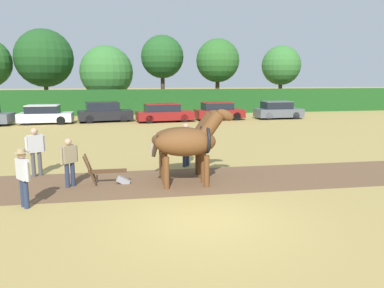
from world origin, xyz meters
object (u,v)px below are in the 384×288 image
at_px(parked_car_right, 278,110).
at_px(farmer_beside_team, 186,141).
at_px(tree_center_left, 44,58).
at_px(farmer_onlooker_right, 36,148).
at_px(tree_center, 106,72).
at_px(farmer_onlooker_left, 23,174).
at_px(tree_right, 218,61).
at_px(tree_center_right, 162,57).
at_px(parked_car_left, 45,115).
at_px(farmer_at_plow, 69,159).
at_px(draft_horse_lead_right, 184,139).
at_px(parked_car_center_left, 104,112).
at_px(parked_car_center, 164,113).
at_px(tree_far_right, 281,66).
at_px(draft_horse_lead_left, 189,142).
at_px(parked_car_center_right, 219,111).
at_px(plow, 111,175).

bearing_deg(parked_car_right, farmer_beside_team, -125.74).
height_order(tree_center_left, farmer_onlooker_right, tree_center_left).
height_order(tree_center, farmer_onlooker_left, tree_center).
xyz_separation_m(farmer_beside_team, farmer_onlooker_right, (-5.53, -0.48, 0.01)).
distance_m(tree_right, farmer_onlooker_left, 32.78).
distance_m(tree_center_right, parked_car_left, 16.19).
distance_m(tree_center, tree_right, 12.08).
distance_m(farmer_at_plow, parked_car_left, 18.36).
distance_m(draft_horse_lead_right, parked_car_center_left, 18.26).
relative_size(parked_car_left, parked_car_center, 0.85).
height_order(farmer_at_plow, parked_car_left, farmer_at_plow).
xyz_separation_m(draft_horse_lead_right, farmer_beside_team, (0.33, 1.52, -0.35)).
relative_size(tree_center_left, parked_car_right, 2.12).
height_order(tree_center, tree_far_right, tree_far_right).
bearing_deg(farmer_onlooker_left, parked_car_left, 63.99).
relative_size(draft_horse_lead_right, parked_car_left, 0.70).
distance_m(draft_horse_lead_left, parked_car_right, 21.68).
distance_m(tree_center_left, parked_car_center_right, 20.64).
bearing_deg(parked_car_center_right, tree_right, 71.63).
distance_m(plow, parked_car_center, 17.88).
xyz_separation_m(tree_center_left, parked_car_center_right, (15.88, -12.28, -4.80)).
bearing_deg(farmer_onlooker_right, farmer_beside_team, 64.96).
relative_size(tree_right, parked_car_left, 1.94).
bearing_deg(farmer_beside_team, draft_horse_lead_left, -53.69).
bearing_deg(tree_far_right, parked_car_right, -114.36).
bearing_deg(farmer_beside_team, tree_far_right, 103.38).
bearing_deg(parked_car_center, tree_center_left, 125.56).
distance_m(draft_horse_lead_right, parked_car_left, 19.06).
bearing_deg(parked_car_right, tree_right, 104.39).
height_order(tree_right, farmer_onlooker_right, tree_right).
bearing_deg(tree_far_right, tree_right, -174.31).
distance_m(draft_horse_lead_right, farmer_at_plow, 3.92).
xyz_separation_m(farmer_at_plow, parked_car_left, (-4.09, 17.90, -0.22)).
bearing_deg(plow, tree_center, 93.23).
height_order(tree_center_left, farmer_beside_team, tree_center_left).
distance_m(parked_car_left, parked_car_center_left, 4.46).
xyz_separation_m(tree_center_right, farmer_onlooker_left, (-7.19, -31.14, -4.76)).
height_order(draft_horse_lead_right, parked_car_center_left, draft_horse_lead_right).
xyz_separation_m(farmer_onlooker_left, parked_car_left, (-3.14, 19.73, -0.25)).
bearing_deg(draft_horse_lead_right, tree_center, 98.22).
relative_size(farmer_onlooker_left, parked_car_center, 0.35).
bearing_deg(parked_car_center, parked_car_left, 172.14).
xyz_separation_m(parked_car_center, parked_car_center_right, (4.67, 0.54, 0.01)).
bearing_deg(draft_horse_lead_right, tree_center_left, 109.72).
distance_m(tree_center, parked_car_left, 13.02).
bearing_deg(parked_car_center_left, parked_car_center, -20.43).
height_order(draft_horse_lead_left, parked_car_left, draft_horse_lead_left).
distance_m(tree_right, parked_car_center_right, 11.12).
bearing_deg(plow, draft_horse_lead_left, -12.85).
height_order(tree_center_right, draft_horse_lead_right, tree_center_right).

